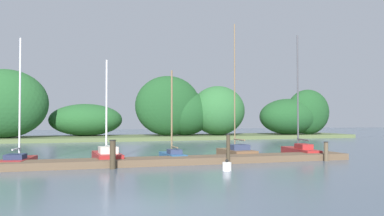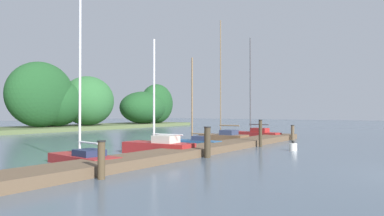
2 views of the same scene
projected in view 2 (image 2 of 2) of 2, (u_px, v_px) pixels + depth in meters
dock_pier at (180, 153)px, 16.30m from camera, size 27.67×1.80×0.35m
far_shore at (5, 102)px, 35.16m from camera, size 64.87×8.20×7.37m
sailboat_2 at (82, 156)px, 13.94m from camera, size 1.69×3.77×6.52m
sailboat_3 at (157, 146)px, 17.55m from camera, size 1.38×3.83×5.56m
sailboat_4 at (194, 141)px, 20.79m from camera, size 0.95×3.18×5.14m
sailboat_5 at (223, 136)px, 24.44m from camera, size 1.46×3.35×8.22m
sailboat_6 at (253, 133)px, 27.84m from camera, size 1.54×4.55×7.74m
mooring_piling_1 at (101, 160)px, 10.86m from camera, size 0.26×0.26×1.16m
mooring_piling_2 at (207, 142)px, 15.96m from camera, size 0.32×0.32×1.37m
mooring_piling_3 at (260, 133)px, 20.83m from camera, size 0.22×0.22×1.57m
mooring_piling_4 at (293, 133)px, 25.78m from camera, size 0.26×0.26×1.08m
channel_buoy_0 at (293, 147)px, 18.77m from camera, size 0.41×0.41×0.53m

